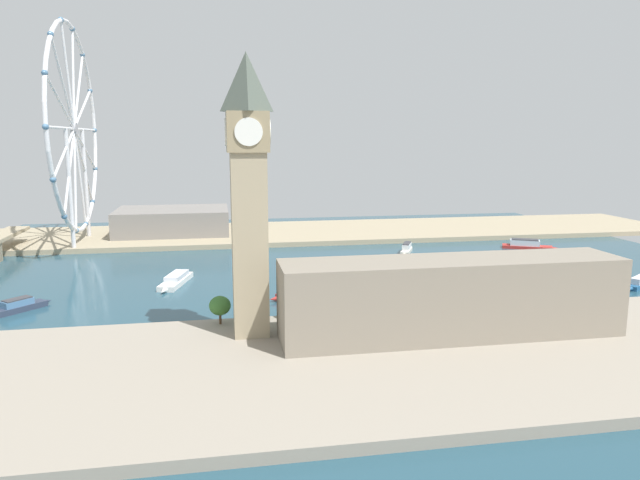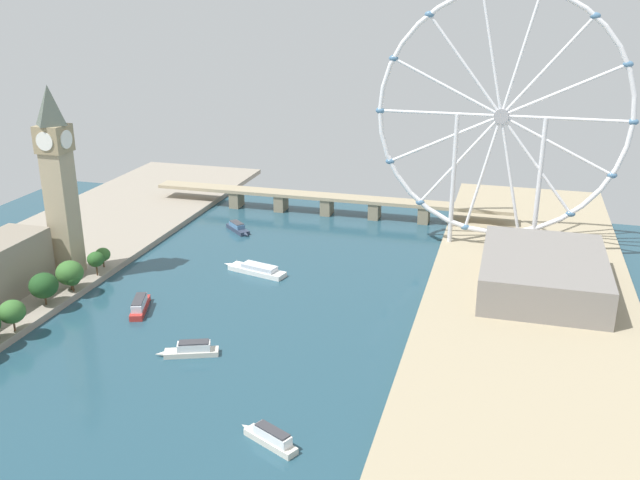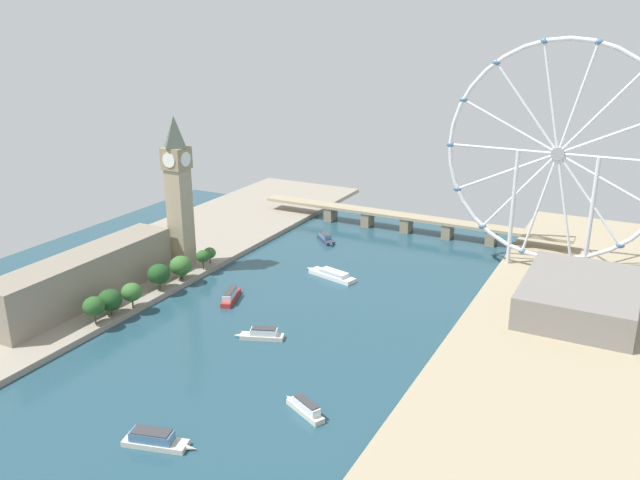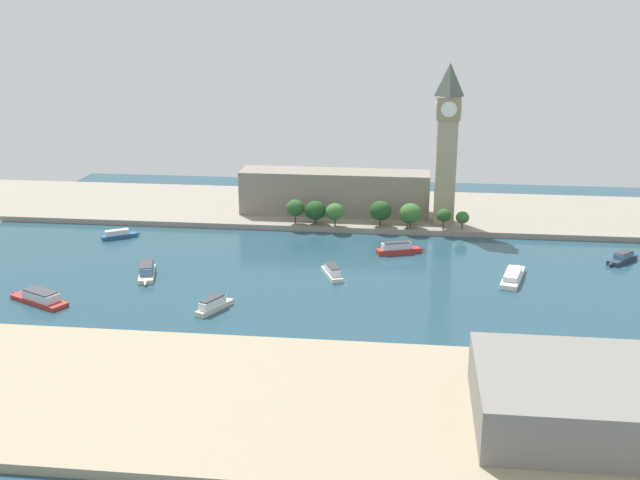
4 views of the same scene
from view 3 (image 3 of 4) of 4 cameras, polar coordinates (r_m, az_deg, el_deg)
ground_plane at (r=308.82m, az=-4.00°, el=-8.28°), size 406.92×406.92×0.00m
riverbank_left at (r=378.66m, az=-19.56°, el=-3.86°), size 90.00×520.00×3.00m
riverbank_right at (r=273.10m, az=18.36°, el=-12.81°), size 90.00×520.00×3.00m
clock_tower at (r=378.37m, az=-12.25°, el=4.29°), size 13.53×13.53×87.16m
parliament_block at (r=354.13m, az=-19.84°, el=-3.05°), size 22.00×108.37×24.72m
tree_row_embankment at (r=351.24m, az=-14.58°, el=-3.43°), size 14.67×99.86×14.10m
ferris_wheel at (r=381.61m, az=20.04°, el=7.00°), size 125.17×3.20×128.86m
riverside_hall at (r=345.46m, az=21.75°, el=-4.61°), size 52.92×72.19×16.00m
river_bridge at (r=454.82m, az=7.58°, el=1.77°), size 218.92×12.35×11.85m
tour_boat_0 at (r=305.02m, az=-5.09°, el=-8.20°), size 23.19×12.23×5.55m
tour_boat_2 at (r=346.40m, az=-7.79°, el=-4.83°), size 12.17×25.39×6.14m
tour_boat_3 at (r=251.58m, az=-1.31°, el=-14.43°), size 21.57×12.97×5.80m
tour_boat_4 at (r=372.49m, az=1.04°, el=-3.04°), size 34.70×14.49×4.56m
tour_boat_6 at (r=432.52m, az=0.51°, el=0.13°), size 19.35×18.10×5.11m
tour_boat_7 at (r=242.27m, az=-14.24°, el=-16.53°), size 26.88×12.42×5.80m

